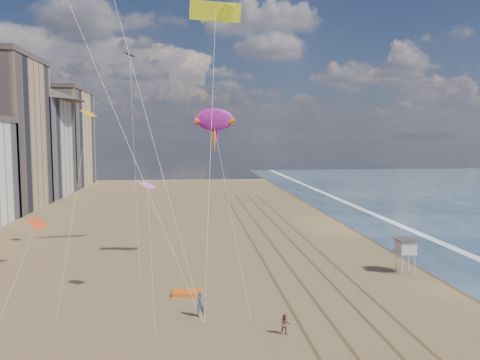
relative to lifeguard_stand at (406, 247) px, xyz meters
name	(u,v)px	position (x,y,z in m)	size (l,w,h in m)	color
wet_sand	(400,239)	(6.56, 15.36, -2.70)	(260.00, 260.00, 0.00)	#42301E
foam	(429,238)	(10.76, 15.36, -2.70)	(260.00, 260.00, 0.00)	white
tracks	(297,261)	(-9.89, 5.36, -2.69)	(7.68, 120.00, 0.01)	brown
lifeguard_stand	(406,247)	(0.00, 0.00, 0.00)	(1.94, 1.94, 3.50)	silver
grounded_kite	(187,293)	(-21.91, -4.22, -2.56)	(2.53, 1.61, 0.29)	orange
show_kite	(215,120)	(-18.96, 5.58, 12.83)	(4.26, 8.71, 22.08)	#981785
kite_flyer_a	(201,304)	(-20.83, -9.46, -1.72)	(0.72, 0.47, 1.96)	#575870
kite_flyer_b	(285,324)	(-15.06, -13.37, -1.95)	(0.73, 0.57, 1.49)	#8E5548
small_kites	(101,138)	(-29.58, -0.84, 10.91)	(10.01, 17.61, 16.14)	#FA61C5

